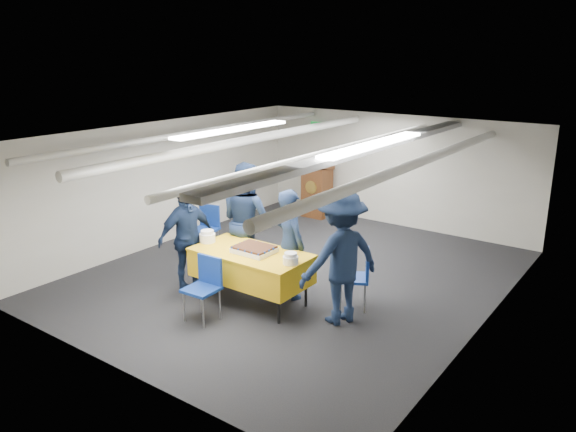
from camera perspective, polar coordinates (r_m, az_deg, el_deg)
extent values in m
plane|color=black|center=(9.20, 0.90, -6.03)|extent=(7.00, 7.00, 0.00)
cube|color=beige|center=(11.78, 10.74, 4.57)|extent=(6.00, 0.02, 2.30)
cube|color=beige|center=(10.76, -12.25, 3.37)|extent=(0.02, 7.00, 2.30)
cube|color=beige|center=(7.60, 19.77, -2.72)|extent=(0.02, 7.00, 2.30)
cube|color=white|center=(8.59, 0.96, 8.23)|extent=(6.00, 7.00, 0.02)
cylinder|color=silver|center=(9.87, -8.70, 8.48)|extent=(0.10, 6.90, 0.10)
cylinder|color=silver|center=(9.15, -3.71, 7.76)|extent=(0.14, 6.90, 0.14)
cylinder|color=silver|center=(8.29, 4.38, 6.56)|extent=(0.10, 6.90, 0.10)
cylinder|color=silver|center=(7.71, 12.65, 5.16)|extent=(0.14, 6.90, 0.14)
cube|color=gray|center=(7.99, 8.09, 6.79)|extent=(0.28, 6.90, 0.08)
cube|color=white|center=(9.39, -5.63, 8.74)|extent=(0.25, 2.60, 0.04)
cube|color=white|center=(7.93, 8.75, 7.21)|extent=(0.25, 2.60, 0.04)
cube|color=#0C591E|center=(12.54, 2.94, 9.26)|extent=(0.30, 0.04, 0.12)
cylinder|color=black|center=(8.48, -9.02, -6.95)|extent=(0.04, 0.04, 0.36)
cylinder|color=black|center=(7.59, -0.96, -9.64)|extent=(0.04, 0.04, 0.36)
cylinder|color=black|center=(8.91, -6.07, -5.65)|extent=(0.04, 0.04, 0.36)
cylinder|color=black|center=(8.07, 1.83, -7.98)|extent=(0.04, 0.04, 0.36)
cube|color=yellow|center=(8.10, -3.78, -5.13)|extent=(1.69, 0.87, 0.39)
cube|color=yellow|center=(8.02, -3.81, -3.73)|extent=(1.71, 0.89, 0.03)
cube|color=white|center=(7.97, -3.45, -3.48)|extent=(0.55, 0.44, 0.07)
cube|color=black|center=(7.96, -3.46, -3.17)|extent=(0.53, 0.42, 0.03)
sphere|color=navy|center=(7.97, -5.70, -3.21)|extent=(0.04, 0.04, 0.04)
sphere|color=navy|center=(8.25, -3.89, -2.47)|extent=(0.04, 0.04, 0.04)
sphere|color=navy|center=(7.89, -5.04, -3.39)|extent=(0.04, 0.04, 0.04)
sphere|color=navy|center=(8.18, -3.24, -2.63)|extent=(0.04, 0.04, 0.04)
sphere|color=navy|center=(7.82, -4.37, -3.57)|extent=(0.04, 0.04, 0.04)
sphere|color=navy|center=(8.10, -2.57, -2.80)|extent=(0.04, 0.04, 0.04)
sphere|color=navy|center=(7.74, -3.69, -3.75)|extent=(0.04, 0.04, 0.04)
sphere|color=navy|center=(8.03, -1.90, -2.97)|extent=(0.04, 0.04, 0.04)
sphere|color=navy|center=(7.67, -2.99, -3.94)|extent=(0.04, 0.04, 0.04)
sphere|color=navy|center=(7.96, -1.21, -3.14)|extent=(0.04, 0.04, 0.04)
sphere|color=navy|center=(8.05, -5.36, -2.99)|extent=(0.04, 0.04, 0.04)
sphere|color=navy|center=(7.73, -2.40, -3.76)|extent=(0.04, 0.04, 0.04)
sphere|color=navy|center=(8.12, -4.90, -2.81)|extent=(0.04, 0.04, 0.04)
sphere|color=navy|center=(7.80, -1.96, -3.56)|extent=(0.04, 0.04, 0.04)
sphere|color=navy|center=(8.19, -4.45, -2.62)|extent=(0.04, 0.04, 0.04)
sphere|color=navy|center=(7.88, -1.52, -3.36)|extent=(0.04, 0.04, 0.04)
cylinder|color=white|center=(8.46, -8.18, -2.20)|extent=(0.23, 0.23, 0.13)
cylinder|color=white|center=(8.43, -8.21, -1.62)|extent=(0.19, 0.19, 0.05)
cylinder|color=white|center=(7.54, 0.27, -4.49)|extent=(0.21, 0.21, 0.11)
cylinder|color=white|center=(7.51, 0.27, -3.93)|extent=(0.17, 0.17, 0.05)
cube|color=brown|center=(12.29, 2.95, 2.46)|extent=(0.55, 0.45, 1.10)
cube|color=brown|center=(12.13, 2.92, 5.18)|extent=(0.62, 0.53, 0.21)
cylinder|color=gold|center=(12.06, 2.35, 2.94)|extent=(0.28, 0.02, 0.28)
cylinder|color=gray|center=(7.75, -10.51, -9.08)|extent=(0.02, 0.02, 0.43)
cylinder|color=gray|center=(7.54, -8.61, -9.75)|extent=(0.02, 0.02, 0.43)
cylinder|color=gray|center=(7.97, -8.82, -8.24)|extent=(0.02, 0.02, 0.43)
cylinder|color=gray|center=(7.76, -6.93, -8.86)|extent=(0.02, 0.02, 0.43)
cube|color=navy|center=(7.65, -8.79, -7.38)|extent=(0.44, 0.44, 0.04)
cube|color=navy|center=(7.70, -7.92, -5.42)|extent=(0.40, 0.06, 0.40)
cylinder|color=gray|center=(8.23, 5.41, -7.28)|extent=(0.02, 0.02, 0.43)
cylinder|color=gray|center=(7.92, 5.34, -8.26)|extent=(0.02, 0.02, 0.43)
cylinder|color=gray|center=(8.23, 7.80, -7.36)|extent=(0.02, 0.02, 0.43)
cylinder|color=gray|center=(7.92, 7.82, -8.35)|extent=(0.02, 0.02, 0.43)
cube|color=navy|center=(7.98, 6.65, -6.26)|extent=(0.57, 0.57, 0.04)
cube|color=navy|center=(7.90, 8.08, -4.84)|extent=(0.23, 0.37, 0.40)
cylinder|color=gray|center=(10.12, -9.71, -2.84)|extent=(0.02, 0.02, 0.43)
cylinder|color=gray|center=(9.95, -8.05, -3.09)|extent=(0.02, 0.02, 0.43)
cylinder|color=gray|center=(10.39, -8.73, -2.27)|extent=(0.02, 0.02, 0.43)
cylinder|color=gray|center=(10.23, -7.09, -2.51)|extent=(0.02, 0.02, 0.43)
cube|color=navy|center=(10.10, -8.45, -1.41)|extent=(0.51, 0.51, 0.04)
cube|color=navy|center=(10.19, -7.96, 0.07)|extent=(0.40, 0.13, 0.40)
imported|color=black|center=(8.18, 0.17, -2.83)|extent=(0.69, 0.56, 1.63)
imported|color=black|center=(8.88, -4.17, -0.48)|extent=(1.05, 0.90, 1.88)
imported|color=black|center=(8.56, -10.24, -2.22)|extent=(0.59, 1.02, 1.63)
imported|color=black|center=(7.42, 5.34, -4.17)|extent=(1.11, 1.36, 1.83)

